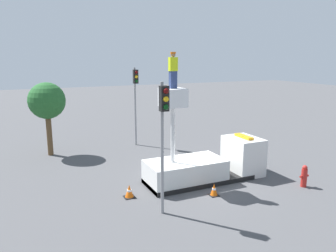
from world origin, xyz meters
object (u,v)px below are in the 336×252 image
Objects in this scene: traffic_light_across at (136,91)px; traffic_cone_curbside at (214,190)px; fire_hydrant at (304,176)px; worker at (173,70)px; tree_left_bg at (47,102)px; traffic_light_pole at (163,123)px; bucket_truck at (206,163)px; traffic_cone_rear at (129,191)px.

traffic_light_across reaches higher than traffic_cone_curbside.
worker is at bearing 153.99° from fire_hydrant.
traffic_light_across is 1.18× the size of tree_left_bg.
traffic_light_across reaches higher than tree_left_bg.
bucket_truck is at bearing 36.11° from traffic_light_pole.
fire_hydrant is at bearing -26.01° from worker.
traffic_light_pole reaches higher than tree_left_bg.
traffic_light_across is at bearing 91.77° from traffic_cone_curbside.
worker is 2.85× the size of traffic_cone_curbside.
fire_hydrant is 4.90m from traffic_cone_curbside.
tree_left_bg is at bearing 107.41° from traffic_light_pole.
traffic_light_pole reaches higher than traffic_cone_rear.
worker is 6.10m from traffic_cone_curbside.
traffic_light_pole reaches higher than bucket_truck.
traffic_cone_rear is 0.13× the size of tree_left_bg.
traffic_light_pole is at bearing -70.98° from traffic_cone_rear.
bucket_truck is 10.63× the size of traffic_cone_rear.
tree_left_bg is at bearing 130.65° from bucket_truck.
worker reaches higher than traffic_light_across.
worker is at bearing -58.20° from tree_left_bg.
traffic_light_across is 9.36× the size of traffic_cone_rear.
bucket_truck is at bearing 5.79° from traffic_cone_rear.
worker reaches higher than bucket_truck.
traffic_light_pole is 8.49m from fire_hydrant.
traffic_light_across is at bearing 114.37° from fire_hydrant.
bucket_truck reaches higher than tree_left_bg.
traffic_cone_rear is 1.01× the size of traffic_cone_curbside.
traffic_cone_curbside is at bearing 168.34° from fire_hydrant.
traffic_light_pole reaches higher than traffic_cone_curbside.
bucket_truck reaches higher than traffic_cone_curbside.
worker is at bearing 57.65° from traffic_light_pole.
traffic_cone_curbside is 12.69m from tree_left_bg.
bucket_truck is at bearing -49.35° from tree_left_bg.
worker is (-2.01, 0.00, 5.00)m from bucket_truck.
fire_hydrant is (4.05, -2.96, -0.35)m from bucket_truck.
fire_hydrant is at bearing -45.23° from tree_left_bg.
traffic_light_across is (2.67, 11.04, 0.14)m from traffic_light_pole.
traffic_cone_curbside is (0.32, -10.29, -3.80)m from traffic_light_across.
traffic_cone_rear is at bearing 158.16° from traffic_cone_curbside.
traffic_light_pole is at bearing -72.59° from tree_left_bg.
traffic_light_pole is 0.96× the size of traffic_light_across.
worker reaches higher than traffic_cone_rear.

